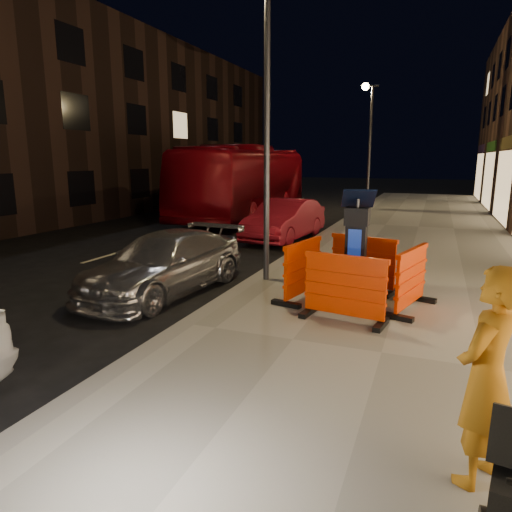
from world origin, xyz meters
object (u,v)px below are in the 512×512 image
at_px(barrier_back, 363,263).
at_px(car_red, 285,240).
at_px(parking_kiosk, 356,251).
at_px(barrier_bldgside, 411,279).
at_px(bus_doubledecker, 247,216).
at_px(car_silver, 166,292).
at_px(barrier_front, 344,288).
at_px(barrier_kerbside, 303,270).
at_px(man, 487,378).

distance_m(barrier_back, car_red, 6.61).
height_order(parking_kiosk, car_red, parking_kiosk).
relative_size(barrier_bldgside, bus_doubledecker, 0.12).
xyz_separation_m(car_silver, car_red, (0.38, 6.76, 0.00)).
relative_size(barrier_front, bus_doubledecker, 0.12).
xyz_separation_m(barrier_kerbside, car_silver, (-2.85, -0.19, -0.69)).
distance_m(barrier_back, bus_doubledecker, 13.20).
bearing_deg(barrier_kerbside, bus_doubledecker, 38.61).
xyz_separation_m(barrier_front, car_silver, (-3.80, 0.76, -0.69)).
height_order(barrier_back, bus_doubledecker, bus_doubledecker).
height_order(barrier_back, barrier_kerbside, same).
bearing_deg(barrier_kerbside, barrier_bldgside, -78.26).
relative_size(barrier_front, barrier_bldgside, 1.00).
bearing_deg(barrier_back, car_red, 138.03).
distance_m(barrier_kerbside, barrier_bldgside, 1.90).
distance_m(parking_kiosk, car_red, 7.49).
xyz_separation_m(parking_kiosk, barrier_bldgside, (0.95, 0.00, -0.42)).
bearing_deg(barrier_back, barrier_bldgside, -28.26).
distance_m(barrier_front, car_silver, 3.94).
bearing_deg(car_red, barrier_front, -60.38).
relative_size(parking_kiosk, car_red, 0.46).
bearing_deg(car_red, parking_kiosk, -57.34).
bearing_deg(barrier_front, barrier_back, 98.74).
relative_size(barrier_back, man, 0.77).
xyz_separation_m(car_silver, bus_doubledecker, (-3.27, 12.26, 0.00)).
distance_m(barrier_front, barrier_bldgside, 1.34).
distance_m(parking_kiosk, barrier_bldgside, 1.04).
height_order(barrier_bldgside, car_silver, barrier_bldgside).
relative_size(car_red, bus_doubledecker, 0.35).
relative_size(barrier_back, barrier_kerbside, 1.00).
relative_size(barrier_kerbside, barrier_bldgside, 1.00).
xyz_separation_m(car_red, bus_doubledecker, (-3.65, 5.50, 0.00)).
distance_m(barrier_front, man, 3.73).
distance_m(barrier_front, bus_doubledecker, 14.83).
height_order(car_silver, man, man).
bearing_deg(barrier_kerbside, car_silver, 105.46).
distance_m(barrier_kerbside, car_red, 7.05).
bearing_deg(barrier_front, barrier_bldgside, 53.74).
xyz_separation_m(bus_doubledecker, man, (8.77, -16.32, 1.04)).
bearing_deg(car_red, car_silver, -88.07).
xyz_separation_m(barrier_front, man, (1.70, -3.30, 0.35)).
distance_m(barrier_kerbside, bus_doubledecker, 13.55).
xyz_separation_m(barrier_front, bus_doubledecker, (-7.07, 13.02, -0.69)).
bearing_deg(barrier_bldgside, car_red, 49.34).
bearing_deg(barrier_front, parking_kiosk, 98.74).
xyz_separation_m(barrier_back, car_red, (-3.42, 5.62, -0.69)).
distance_m(car_red, bus_doubledecker, 6.60).
bearing_deg(man, barrier_bldgside, -140.13).
relative_size(barrier_bldgside, man, 0.77).
bearing_deg(car_silver, barrier_back, 22.70).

